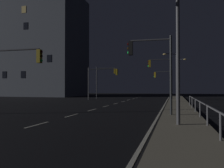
# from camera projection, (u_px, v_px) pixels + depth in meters

# --- Properties ---
(ground_plane) EXTENTS (112.00, 112.00, 0.00)m
(ground_plane) POSITION_uv_depth(u_px,v_px,m) (94.00, 109.00, 19.66)
(ground_plane) COLOR black
(ground_plane) RESTS_ON ground
(sidewalk_right) EXTENTS (2.50, 77.00, 0.14)m
(sidewalk_right) POSITION_uv_depth(u_px,v_px,m) (180.00, 111.00, 17.64)
(sidewalk_right) COLOR gray
(sidewalk_right) RESTS_ON ground
(lane_markings_center) EXTENTS (0.14, 50.00, 0.01)m
(lane_markings_center) POSITION_uv_depth(u_px,v_px,m) (106.00, 106.00, 23.02)
(lane_markings_center) COLOR silver
(lane_markings_center) RESTS_ON ground
(lane_edge_line) EXTENTS (0.14, 53.00, 0.01)m
(lane_edge_line) POSITION_uv_depth(u_px,v_px,m) (164.00, 106.00, 22.86)
(lane_edge_line) COLOR silver
(lane_edge_line) RESTS_ON ground
(traffic_light_far_center) EXTENTS (3.05, 0.43, 5.35)m
(traffic_light_far_center) POSITION_uv_depth(u_px,v_px,m) (152.00, 60.00, 15.01)
(traffic_light_far_center) COLOR #2D3033
(traffic_light_far_center) RESTS_ON sidewalk_right
(traffic_light_far_left) EXTENTS (5.05, 0.34, 5.19)m
(traffic_light_far_left) POSITION_uv_depth(u_px,v_px,m) (102.00, 77.00, 35.04)
(traffic_light_far_left) COLOR #4C4C51
(traffic_light_far_left) RESTS_ON ground
(traffic_light_mid_left) EXTENTS (3.16, 0.61, 4.82)m
(traffic_light_mid_left) POSITION_uv_depth(u_px,v_px,m) (164.00, 79.00, 37.55)
(traffic_light_mid_left) COLOR #2D3033
(traffic_light_mid_left) RESTS_ON sidewalk_right
(traffic_light_near_left) EXTENTS (3.63, 0.51, 5.70)m
(traffic_light_near_left) POSITION_uv_depth(u_px,v_px,m) (105.00, 76.00, 39.11)
(traffic_light_near_left) COLOR #38383D
(traffic_light_near_left) RESTS_ON ground
(traffic_light_far_right) EXTENTS (3.01, 0.45, 5.76)m
(traffic_light_far_right) POSITION_uv_depth(u_px,v_px,m) (161.00, 71.00, 28.64)
(traffic_light_far_right) COLOR #2D3033
(traffic_light_far_right) RESTS_ON sidewalk_right
(traffic_light_overhead_east) EXTENTS (4.58, 0.44, 4.95)m
(traffic_light_overhead_east) POSITION_uv_depth(u_px,v_px,m) (12.00, 66.00, 15.95)
(traffic_light_overhead_east) COLOR #2D3033
(traffic_light_overhead_east) RESTS_ON ground
(street_lamp_median) EXTENTS (1.85, 1.53, 7.28)m
(street_lamp_median) POSITION_uv_depth(u_px,v_px,m) (178.00, 74.00, 41.49)
(street_lamp_median) COLOR #2D3033
(street_lamp_median) RESTS_ON sidewalk_right
(street_lamp_corner) EXTENTS (2.02, 1.36, 6.95)m
(street_lamp_corner) POSITION_uv_depth(u_px,v_px,m) (174.00, 71.00, 32.40)
(street_lamp_corner) COLOR #4C4C51
(street_lamp_corner) RESTS_ON sidewalk_right
(street_lamp_mid_block) EXTENTS (1.75, 1.00, 6.59)m
(street_lamp_mid_block) POSITION_uv_depth(u_px,v_px,m) (172.00, 43.00, 10.73)
(street_lamp_mid_block) COLOR #4C4C51
(street_lamp_mid_block) RESTS_ON sidewalk_right
(barrier_fence) EXTENTS (0.09, 24.79, 0.98)m
(barrier_fence) POSITION_uv_depth(u_px,v_px,m) (207.00, 110.00, 10.48)
(barrier_fence) COLOR #59595E
(barrier_fence) RESTS_ON sidewalk_right
(building_distant) EXTENTS (23.90, 13.05, 23.60)m
(building_distant) POSITION_uv_depth(u_px,v_px,m) (34.00, 47.00, 53.42)
(building_distant) COLOR #4C515B
(building_distant) RESTS_ON ground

